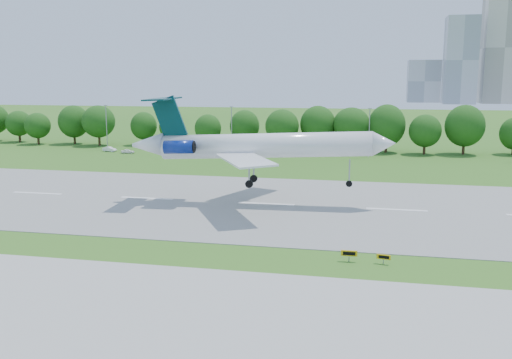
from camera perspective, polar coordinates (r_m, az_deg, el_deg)
The scene contains 11 objects.
ground at distance 66.23m, azimuth -3.07°, elevation -7.17°, with size 600.00×600.00×0.00m, color #2B6019.
runway at distance 89.79m, azimuth 1.02°, elevation -2.46°, with size 400.00×45.00×0.08m, color gray.
taxiway at distance 50.12m, azimuth -8.48°, elevation -13.12°, with size 400.00×23.00×0.08m, color #ADADA8.
tree_line at distance 154.51m, azimuth 5.71°, elevation 5.17°, with size 288.40×8.40×10.40m.
light_poles at distance 144.90m, azimuth 4.29°, elevation 4.91°, with size 175.90×0.25×12.19m.
skyline at distance 459.48m, azimuth 22.73°, elevation 10.84°, with size 127.00×52.00×80.00m.
airliner at distance 88.51m, azimuth -0.39°, elevation 3.50°, with size 41.37×30.10×13.91m.
taxi_sign_centre at distance 63.10m, azimuth 9.30°, elevation -7.31°, with size 1.78×0.26×1.25m.
taxi_sign_right at distance 63.05m, azimuth 12.64°, elevation -7.58°, with size 1.50×0.44×1.05m.
service_vehicle_a at distance 157.44m, azimuth -14.45°, elevation 2.96°, with size 1.36×3.89×1.28m, color white.
service_vehicle_b at distance 152.40m, azimuth -12.70°, elevation 2.78°, with size 1.37×3.40×1.16m, color white.
Camera 1 is at (16.34, -61.03, 19.86)m, focal length 40.00 mm.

